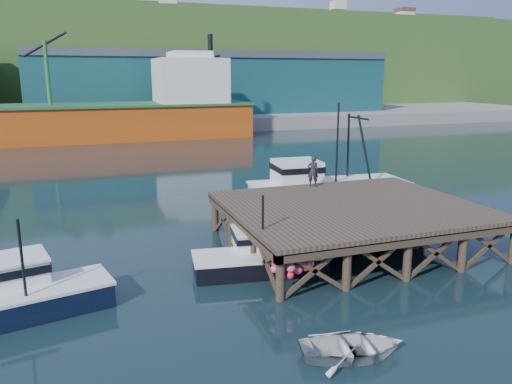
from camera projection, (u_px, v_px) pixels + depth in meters
name	position (u px, v px, depth m)	size (l,w,h in m)	color
ground	(246.00, 258.00, 23.38)	(300.00, 300.00, 0.00)	black
wharf	(353.00, 209.00, 24.57)	(12.00, 10.00, 2.62)	brown
far_quay	(119.00, 118.00, 87.31)	(160.00, 40.00, 2.00)	gray
warehouse_mid	(119.00, 86.00, 81.46)	(28.00, 16.00, 9.00)	#195153
warehouse_right	(288.00, 85.00, 91.28)	(30.00, 16.00, 9.00)	#195153
cargo_ship	(64.00, 115.00, 63.84)	(55.50, 10.00, 13.75)	#C44C12
hillside	(105.00, 63.00, 112.50)	(220.00, 50.00, 22.00)	#2D511E
boat_navy	(23.00, 293.00, 17.88)	(6.29, 3.93, 3.73)	black
boat_black	(259.00, 256.00, 21.83)	(6.03, 5.02, 3.58)	black
trawler	(326.00, 188.00, 31.69)	(10.26, 4.29, 6.72)	beige
dinghy	(352.00, 347.00, 15.15)	(2.30, 3.22, 0.67)	silver
dockworker	(313.00, 171.00, 28.46)	(0.64, 0.42, 1.74)	black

